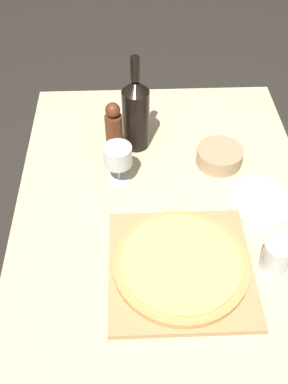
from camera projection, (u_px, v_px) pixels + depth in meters
The scene contains 10 objects.
ground_plane at pixel (160, 336), 1.84m from camera, with size 12.00×12.00×0.00m, color #2D2823.
dining_table at pixel (166, 241), 1.37m from camera, with size 0.90×1.36×0.73m.
cutting_board at pixel (180, 268), 1.18m from camera, with size 0.38×0.38×0.02m.
pizza at pixel (181, 263), 1.17m from camera, with size 0.36×0.36×0.02m.
wine_bottle at pixel (136, 113), 1.45m from camera, with size 0.09×0.09×0.33m.
pepper_mill at pixel (114, 132), 1.43m from camera, with size 0.06×0.06×0.21m.
wine_glass at pixel (118, 157), 1.35m from camera, with size 0.09×0.09×0.13m.
small_bowl at pixel (219, 156), 1.46m from camera, with size 0.15×0.15×0.05m.
drinking_tumbler at pixel (276, 256), 1.17m from camera, with size 0.07×0.07×0.09m.
dinner_plate at pixel (260, 201), 1.35m from camera, with size 0.20×0.20×0.01m.
Camera 1 is at (-0.10, -0.84, 1.74)m, focal length 42.00 mm.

